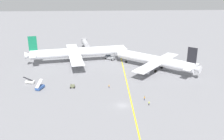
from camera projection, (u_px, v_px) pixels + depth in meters
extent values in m
plane|color=gray|center=(122.00, 105.00, 91.55)|extent=(600.00, 600.00, 0.00)
cube|color=yellow|center=(129.00, 94.00, 101.15)|extent=(3.31, 119.98, 0.01)
cylinder|color=white|center=(79.00, 52.00, 138.42)|extent=(51.86, 14.00, 5.09)
cone|color=white|center=(125.00, 49.00, 144.27)|extent=(3.57, 5.09, 4.68)
cone|color=white|center=(28.00, 55.00, 132.61)|extent=(4.25, 4.63, 4.07)
cube|color=white|center=(74.00, 54.00, 138.12)|extent=(13.70, 43.06, 0.44)
cube|color=white|center=(33.00, 54.00, 132.97)|extent=(5.41, 13.36, 0.28)
cube|color=#14724C|center=(33.00, 43.00, 131.04)|extent=(4.40, 1.12, 7.65)
cylinder|color=#999EA3|center=(78.00, 63.00, 128.04)|extent=(4.59, 3.29, 2.60)
cylinder|color=#999EA3|center=(74.00, 51.00, 149.86)|extent=(4.59, 3.29, 2.60)
cylinder|color=slate|center=(72.00, 57.00, 142.00)|extent=(0.28, 0.28, 2.72)
cylinder|color=black|center=(72.00, 59.00, 142.46)|extent=(1.38, 0.77, 1.30)
cylinder|color=slate|center=(73.00, 61.00, 135.78)|extent=(0.28, 0.28, 2.72)
cylinder|color=black|center=(73.00, 63.00, 136.24)|extent=(1.38, 0.77, 1.30)
cylinder|color=slate|center=(115.00, 56.00, 144.13)|extent=(0.28, 0.28, 2.72)
cylinder|color=black|center=(115.00, 58.00, 144.60)|extent=(1.38, 0.77, 1.30)
cylinder|color=silver|center=(154.00, 60.00, 127.08)|extent=(35.52, 31.10, 4.96)
cone|color=silver|center=(118.00, 53.00, 139.70)|extent=(5.08, 5.29, 4.56)
cone|color=silver|center=(197.00, 69.00, 114.57)|extent=(5.31, 5.35, 3.97)
cube|color=silver|center=(157.00, 62.00, 126.14)|extent=(29.71, 33.50, 0.44)
cube|color=silver|center=(191.00, 67.00, 115.81)|extent=(10.84, 11.99, 0.28)
cube|color=black|center=(192.00, 55.00, 114.08)|extent=(3.59, 3.12, 7.17)
cylinder|color=#999EA3|center=(165.00, 60.00, 135.41)|extent=(4.89, 4.70, 2.60)
cylinder|color=#999EA3|center=(145.00, 71.00, 119.22)|extent=(4.89, 4.70, 2.60)
cylinder|color=slate|center=(156.00, 69.00, 123.88)|extent=(0.28, 0.28, 2.09)
cylinder|color=black|center=(156.00, 71.00, 124.24)|extent=(1.35, 1.26, 1.30)
cylinder|color=slate|center=(162.00, 66.00, 128.99)|extent=(0.28, 0.28, 2.09)
cylinder|color=black|center=(162.00, 67.00, 129.35)|extent=(1.35, 1.26, 1.30)
cylinder|color=slate|center=(126.00, 60.00, 137.75)|extent=(0.28, 0.28, 2.09)
cylinder|color=black|center=(126.00, 62.00, 138.11)|extent=(1.35, 1.26, 1.30)
cube|color=gray|center=(110.00, 58.00, 144.12)|extent=(6.44, 5.86, 1.40)
cube|color=#333D47|center=(108.00, 55.00, 144.43)|extent=(3.06, 3.07, 0.90)
cylinder|color=#4C4C51|center=(116.00, 59.00, 141.63)|extent=(2.66, 2.11, 0.20)
sphere|color=orange|center=(108.00, 54.00, 144.22)|extent=(0.24, 0.24, 0.24)
cylinder|color=black|center=(105.00, 59.00, 144.44)|extent=(0.90, 0.79, 0.90)
cylinder|color=black|center=(108.00, 58.00, 146.58)|extent=(0.90, 0.79, 0.90)
cylinder|color=black|center=(112.00, 60.00, 142.14)|extent=(0.90, 0.79, 0.90)
cylinder|color=black|center=(114.00, 59.00, 144.28)|extent=(0.90, 0.79, 0.90)
cube|color=#2D5199|center=(40.00, 87.00, 104.97)|extent=(3.42, 4.91, 1.00)
cube|color=silver|center=(39.00, 84.00, 104.05)|extent=(2.75, 4.40, 2.71)
cylinder|color=black|center=(40.00, 88.00, 106.01)|extent=(0.39, 0.63, 0.60)
cylinder|color=black|center=(42.00, 88.00, 105.63)|extent=(0.39, 0.63, 0.60)
cylinder|color=black|center=(38.00, 89.00, 104.66)|extent=(0.39, 0.63, 0.60)
cylinder|color=black|center=(41.00, 89.00, 104.28)|extent=(0.39, 0.63, 0.60)
cube|color=#666B4C|center=(72.00, 86.00, 106.22)|extent=(1.88, 1.32, 1.10)
cylinder|color=black|center=(71.00, 84.00, 105.95)|extent=(0.16, 0.16, 0.50)
cylinder|color=black|center=(75.00, 87.00, 107.06)|extent=(0.61, 0.24, 0.60)
cylinder|color=black|center=(74.00, 88.00, 105.74)|extent=(0.61, 0.24, 0.60)
cylinder|color=black|center=(71.00, 87.00, 107.08)|extent=(0.61, 0.24, 0.60)
cylinder|color=black|center=(71.00, 88.00, 105.76)|extent=(0.61, 0.24, 0.60)
cube|color=silver|center=(30.00, 82.00, 110.91)|extent=(4.23, 2.39, 0.90)
cube|color=black|center=(28.00, 79.00, 110.53)|extent=(4.29, 1.34, 1.83)
cylinder|color=black|center=(28.00, 83.00, 110.48)|extent=(0.62, 0.29, 0.60)
cylinder|color=black|center=(29.00, 82.00, 111.79)|extent=(0.62, 0.29, 0.60)
cylinder|color=black|center=(31.00, 83.00, 110.34)|extent=(0.62, 0.29, 0.60)
cylinder|color=black|center=(32.00, 82.00, 111.65)|extent=(0.62, 0.29, 0.60)
cylinder|color=#2D3351|center=(109.00, 87.00, 106.10)|extent=(0.28, 0.28, 0.80)
cylinder|color=orange|center=(109.00, 86.00, 105.87)|extent=(0.36, 0.36, 0.57)
sphere|color=tan|center=(109.00, 85.00, 105.74)|extent=(0.22, 0.22, 0.22)
cylinder|color=#F24C19|center=(109.00, 85.00, 106.10)|extent=(0.05, 0.05, 0.40)
cylinder|color=black|center=(149.00, 104.00, 91.53)|extent=(0.28, 0.28, 0.84)
cylinder|color=#D1E02D|center=(149.00, 103.00, 91.28)|extent=(0.36, 0.36, 0.60)
sphere|color=beige|center=(149.00, 102.00, 91.14)|extent=(0.23, 0.23, 0.23)
cylinder|color=#2D3351|center=(144.00, 99.00, 95.34)|extent=(0.28, 0.28, 0.87)
cylinder|color=orange|center=(145.00, 98.00, 95.08)|extent=(0.36, 0.36, 0.62)
sphere|color=brown|center=(145.00, 97.00, 94.94)|extent=(0.24, 0.24, 0.24)
cylinder|color=#F24C19|center=(145.00, 97.00, 95.31)|extent=(0.05, 0.05, 0.40)
cylinder|color=#B7B7BC|center=(86.00, 43.00, 162.87)|extent=(5.72, 14.54, 3.20)
cylinder|color=#99999E|center=(84.00, 41.00, 169.35)|extent=(3.84, 3.84, 3.52)
cylinder|color=#595960|center=(84.00, 44.00, 169.19)|extent=(0.70, 0.70, 4.39)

